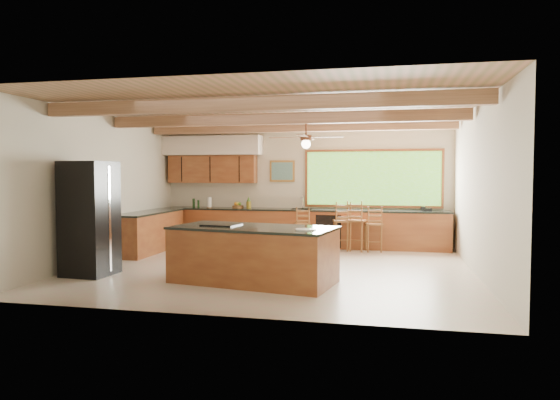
# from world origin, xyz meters

# --- Properties ---
(ground) EXTENTS (7.20, 7.20, 0.00)m
(ground) POSITION_xyz_m (0.00, 0.00, 0.00)
(ground) COLOR beige
(ground) RESTS_ON ground
(room_shell) EXTENTS (7.27, 6.54, 3.02)m
(room_shell) POSITION_xyz_m (-0.17, 0.65, 2.21)
(room_shell) COLOR beige
(room_shell) RESTS_ON ground
(counter_run) EXTENTS (7.12, 3.10, 1.22)m
(counter_run) POSITION_xyz_m (-0.82, 2.52, 0.46)
(counter_run) COLOR brown
(counter_run) RESTS_ON ground
(island) EXTENTS (2.81, 1.68, 0.94)m
(island) POSITION_xyz_m (-0.08, -1.27, 0.46)
(island) COLOR brown
(island) RESTS_ON ground
(refrigerator) EXTENTS (0.82, 0.80, 2.00)m
(refrigerator) POSITION_xyz_m (-3.05, -1.30, 1.00)
(refrigerator) COLOR black
(refrigerator) RESTS_ON ground
(bar_stool_a) EXTENTS (0.44, 0.44, 1.01)m
(bar_stool_a) POSITION_xyz_m (0.10, 2.40, 0.60)
(bar_stool_a) COLOR brown
(bar_stool_a) RESTS_ON ground
(bar_stool_b) EXTENTS (0.50, 0.50, 1.17)m
(bar_stool_b) POSITION_xyz_m (1.37, 2.39, 0.70)
(bar_stool_b) COLOR brown
(bar_stool_b) RESTS_ON ground
(bar_stool_c) EXTENTS (0.49, 0.49, 1.15)m
(bar_stool_c) POSITION_xyz_m (1.04, 2.39, 0.68)
(bar_stool_c) COLOR brown
(bar_stool_c) RESTS_ON ground
(bar_stool_d) EXTENTS (0.43, 0.43, 1.05)m
(bar_stool_d) POSITION_xyz_m (1.76, 2.39, 0.62)
(bar_stool_d) COLOR brown
(bar_stool_d) RESTS_ON ground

